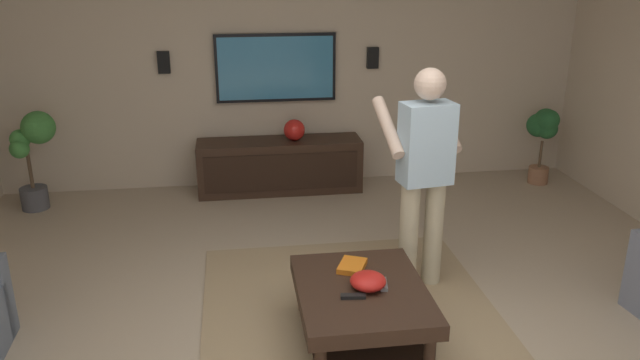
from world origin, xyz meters
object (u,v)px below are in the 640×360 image
wall_speaker_right (164,62)px  tv (276,68)px  potted_plant_tall (33,149)px  remote_grey (384,284)px  bowl (368,281)px  vase_round (294,130)px  remote_black (353,296)px  potted_plant_short (544,129)px  wall_speaker_left (373,58)px  media_console (280,166)px  person_standing (424,167)px  book (352,266)px  coffee_table (361,302)px  remote_white (369,279)px

wall_speaker_right → tv: bearing=-90.7°
potted_plant_tall → remote_grey: potted_plant_tall is taller
bowl → remote_grey: 0.11m
tv → potted_plant_tall: bearing=-79.8°
vase_round → remote_grey: bearing=-174.7°
tv → remote_black: size_ratio=8.30×
remote_grey → wall_speaker_right: bearing=-144.1°
potted_plant_short → tv: bearing=82.0°
tv → wall_speaker_left: tv is taller
media_console → wall_speaker_right: bearing=-102.7°
wall_speaker_right → person_standing: bearing=-140.3°
tv → bowl: size_ratio=5.52×
remote_black → book: 0.38m
wall_speaker_left → wall_speaker_right: bearing=90.0°
potted_plant_short → remote_black: bearing=136.9°
media_console → person_standing: person_standing is taller
person_standing → wall_speaker_left: person_standing is taller
person_standing → wall_speaker_right: bearing=31.5°
bowl → wall_speaker_left: bearing=-12.8°
book → coffee_table: bearing=-152.8°
bowl → book: (0.27, 0.05, -0.03)m
wall_speaker_left → potted_plant_short: bearing=-102.8°
coffee_table → wall_speaker_left: wall_speaker_left is taller
coffee_table → potted_plant_tall: size_ratio=1.02×
coffee_table → potted_plant_short: bearing=-43.5°
person_standing → bowl: bearing=134.2°
coffee_table → media_console: size_ratio=0.59×
tv → vase_round: (-0.25, -0.16, -0.60)m
person_standing → wall_speaker_right: size_ratio=7.45×
potted_plant_short → wall_speaker_right: size_ratio=3.76×
remote_white → bowl: bearing=-34.8°
potted_plant_short → book: 3.54m
remote_grey → wall_speaker_left: size_ratio=0.68×
remote_black → book: size_ratio=0.68×
person_standing → potted_plant_tall: size_ratio=1.68×
potted_plant_tall → bowl: size_ratio=4.34×
wall_speaker_left → bowl: bearing=167.2°
person_standing → remote_white: 0.97m
book → remote_black: bearing=-165.7°
bowl → vase_round: bearing=3.2°
person_standing → bowl: 1.03m
potted_plant_short → bowl: potted_plant_short is taller
potted_plant_short → remote_white: bearing=136.5°
potted_plant_tall → wall_speaker_right: 1.50m
remote_black → vase_round: bearing=97.1°
remote_black → coffee_table: bearing=63.6°
bowl → wall_speaker_right: wall_speaker_right is taller
wall_speaker_left → wall_speaker_right: 2.15m
person_standing → remote_white: person_standing is taller
wall_speaker_right → bowl: bearing=-155.1°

